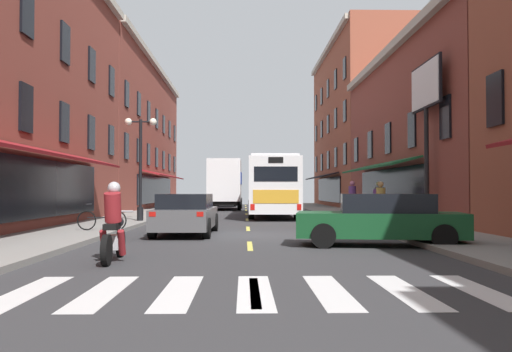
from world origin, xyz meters
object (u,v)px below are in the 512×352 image
motorcycle_rider (114,227)px  pedestrian_mid (352,199)px  transit_bus (272,186)px  bicycle_near (102,220)px  sedan_near (381,219)px  pedestrian_far (381,202)px  box_truck (226,184)px  sedan_far (186,214)px  street_lamp_twin (140,163)px  billboard_sign (426,100)px  pedestrian_near (378,199)px  sedan_mid (226,199)px

motorcycle_rider → pedestrian_mid: (8.03, 15.09, 0.37)m
transit_bus → bicycle_near: (-6.41, -13.19, -1.22)m
sedan_near → bicycle_near: 9.30m
bicycle_near → pedestrian_far: bearing=17.0°
sedan_near → pedestrian_mid: bearing=82.2°
box_truck → sedan_far: 23.71m
sedan_far → street_lamp_twin: 6.87m
pedestrian_mid → transit_bus: bearing=170.0°
billboard_sign → pedestrian_near: 6.38m
pedestrian_near → pedestrian_mid: bearing=-156.2°
street_lamp_twin → box_truck: bearing=79.8°
billboard_sign → sedan_near: (-3.53, -6.74, -4.38)m
box_truck → sedan_far: size_ratio=1.62×
box_truck → bicycle_near: (-3.35, -23.51, -1.46)m
sedan_near → billboard_sign: bearing=62.3°
transit_bus → box_truck: 10.77m
pedestrian_near → pedestrian_far: 4.78m
transit_bus → bicycle_near: size_ratio=7.15×
transit_bus → street_lamp_twin: 9.69m
sedan_mid → sedan_far: size_ratio=1.01×
bicycle_near → pedestrian_mid: pedestrian_mid is taller
box_truck → pedestrian_far: size_ratio=4.37×
sedan_far → motorcycle_rider: 6.84m
sedan_mid → bicycle_near: bearing=-95.4°
billboard_sign → pedestrian_far: size_ratio=3.79×
pedestrian_far → street_lamp_twin: bearing=-60.6°
transit_bus → pedestrian_far: 10.78m
motorcycle_rider → billboard_sign: bearing=44.7°
pedestrian_far → billboard_sign: bearing=125.9°
billboard_sign → bicycle_near: bearing=-166.6°
sedan_far → pedestrian_mid: 11.03m
pedestrian_mid → bicycle_near: bearing=-97.2°
transit_bus → motorcycle_rider: bearing=-102.2°
billboard_sign → transit_bus: (-5.57, 10.33, -3.36)m
bicycle_near → street_lamp_twin: 6.25m
sedan_mid → motorcycle_rider: 39.71m
transit_bus → street_lamp_twin: (-6.25, -7.34, 0.97)m
billboard_sign → motorcycle_rider: 14.62m
street_lamp_twin → sedan_mid: bearing=83.8°
sedan_near → motorcycle_rider: bearing=-154.3°
sedan_near → pedestrian_near: (2.84, 11.66, 0.38)m
sedan_near → sedan_mid: bearing=98.3°
transit_bus → pedestrian_far: transit_bus is taller
sedan_near → sedan_far: (-5.61, 3.72, -0.01)m
pedestrian_mid → billboard_sign: bearing=-26.4°
box_truck → sedan_far: (-0.51, -23.67, -1.27)m
motorcycle_rider → pedestrian_near: 17.39m
motorcycle_rider → pedestrian_near: size_ratio=1.17×
box_truck → pedestrian_near: (7.94, -15.73, -0.88)m
pedestrian_near → street_lamp_twin: bearing=-129.8°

